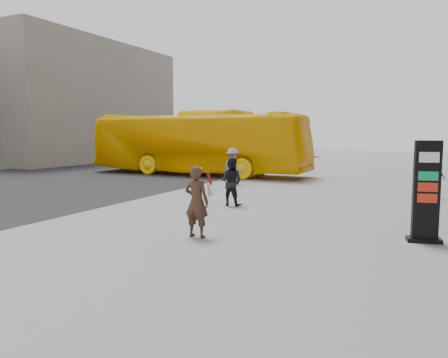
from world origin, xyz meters
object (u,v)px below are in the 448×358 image
at_px(woman, 197,201).
at_px(pedestrian_a, 231,182).
at_px(info_pylon, 426,192).
at_px(pedestrian_b, 233,166).
at_px(pedestrian_c, 432,178).
at_px(bus, 198,143).

bearing_deg(woman, pedestrian_a, -74.13).
relative_size(info_pylon, pedestrian_b, 1.33).
relative_size(pedestrian_b, pedestrian_c, 1.16).
bearing_deg(pedestrian_b, pedestrian_a, 140.24).
height_order(woman, bus, bus).
bearing_deg(pedestrian_b, info_pylon, 162.66).
bearing_deg(woman, pedestrian_c, -116.53).
bearing_deg(pedestrian_a, info_pylon, 158.66).
relative_size(pedestrian_a, pedestrian_c, 1.08).
xyz_separation_m(woman, pedestrian_a, (-1.10, 4.47, -0.06)).
xyz_separation_m(woman, bus, (-7.37, 13.63, 0.96)).
distance_m(info_pylon, bus, 17.07).
xyz_separation_m(bus, pedestrian_c, (12.47, -4.23, -1.09)).
bearing_deg(info_pylon, pedestrian_c, 76.99).
distance_m(bus, pedestrian_c, 13.22).
bearing_deg(pedestrian_c, pedestrian_b, 12.16).
distance_m(woman, pedestrian_a, 4.60).
bearing_deg(pedestrian_c, info_pylon, 104.11).
bearing_deg(pedestrian_c, woman, 77.06).
bearing_deg(info_pylon, pedestrian_a, 144.46).
height_order(info_pylon, pedestrian_b, info_pylon).
distance_m(info_pylon, pedestrian_c, 7.62).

